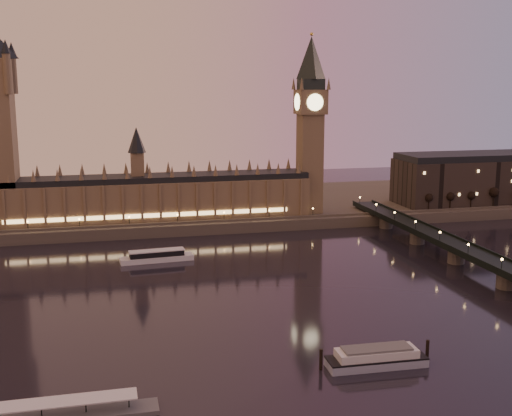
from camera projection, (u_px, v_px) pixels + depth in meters
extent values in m
plane|color=black|center=(273.00, 290.00, 256.27)|extent=(700.00, 700.00, 0.00)
cube|color=#423D35|center=(253.00, 205.00, 420.13)|extent=(560.00, 130.00, 6.00)
cube|color=brown|center=(149.00, 200.00, 359.59)|extent=(180.00, 26.00, 22.00)
cube|color=black|center=(149.00, 178.00, 357.21)|extent=(180.00, 22.00, 3.20)
cube|color=#FFCC7F|center=(152.00, 215.00, 347.83)|extent=(153.00, 0.25, 2.20)
cube|color=brown|center=(310.00, 164.00, 377.46)|extent=(13.00, 13.00, 58.00)
cube|color=brown|center=(311.00, 102.00, 370.64)|extent=(16.00, 16.00, 14.00)
cylinder|color=#FFEAA5|center=(315.00, 102.00, 362.83)|extent=(9.60, 0.35, 9.60)
cylinder|color=#FFEAA5|center=(297.00, 102.00, 368.79)|extent=(0.35, 9.60, 9.60)
cube|color=black|center=(311.00, 84.00, 368.75)|extent=(13.00, 13.00, 6.00)
cone|color=black|center=(311.00, 58.00, 365.90)|extent=(17.68, 17.68, 24.00)
sphere|color=gold|center=(312.00, 34.00, 363.44)|extent=(2.00, 2.00, 2.00)
cube|color=black|center=(480.00, 257.00, 275.58)|extent=(13.00, 260.00, 2.00)
cube|color=black|center=(467.00, 254.00, 273.87)|extent=(0.60, 260.00, 1.00)
cube|color=black|center=(493.00, 253.00, 276.72)|extent=(0.60, 260.00, 1.00)
cube|color=black|center=(481.00, 181.00, 412.76)|extent=(110.00, 36.00, 28.00)
cube|color=black|center=(483.00, 156.00, 409.73)|extent=(108.00, 34.00, 4.00)
cylinder|color=black|center=(430.00, 204.00, 387.25)|extent=(0.70, 0.70, 8.33)
sphere|color=black|center=(431.00, 196.00, 386.43)|extent=(5.55, 5.55, 5.55)
cylinder|color=black|center=(451.00, 203.00, 390.46)|extent=(0.70, 0.70, 8.33)
sphere|color=black|center=(452.00, 196.00, 389.63)|extent=(5.55, 5.55, 5.55)
cylinder|color=black|center=(472.00, 202.00, 393.66)|extent=(0.70, 0.70, 8.33)
sphere|color=black|center=(473.00, 195.00, 392.83)|extent=(5.55, 5.55, 5.55)
cylinder|color=black|center=(493.00, 201.00, 396.86)|extent=(0.70, 0.70, 8.33)
sphere|color=black|center=(493.00, 194.00, 396.04)|extent=(5.55, 5.55, 5.55)
cube|color=silver|center=(157.00, 259.00, 298.17)|extent=(34.15, 9.76, 2.47)
cube|color=black|center=(157.00, 254.00, 297.71)|extent=(25.31, 7.80, 2.47)
cube|color=silver|center=(157.00, 250.00, 297.43)|extent=(26.01, 8.15, 0.45)
cube|color=#929DBA|center=(376.00, 362.00, 187.11)|extent=(29.63, 9.19, 2.39)
cube|color=black|center=(376.00, 358.00, 186.84)|extent=(29.63, 9.19, 0.46)
cube|color=silver|center=(377.00, 353.00, 186.57)|extent=(24.10, 8.10, 2.39)
cube|color=#595B5E|center=(377.00, 348.00, 186.28)|extent=(20.40, 7.07, 0.64)
cylinder|color=black|center=(321.00, 359.00, 184.46)|extent=(1.01, 1.01, 6.24)
cylinder|color=black|center=(427.00, 350.00, 190.94)|extent=(1.01, 1.01, 6.24)
cube|color=#595B5E|center=(69.00, 416.00, 157.80)|extent=(43.93, 7.32, 1.26)
cube|color=silver|center=(63.00, 401.00, 156.78)|extent=(35.56, 6.28, 0.31)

